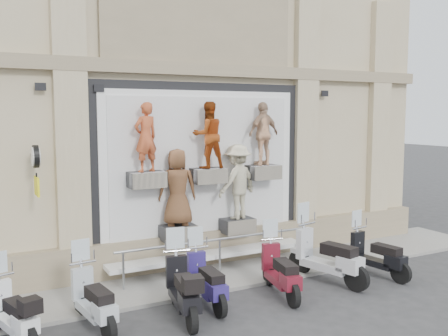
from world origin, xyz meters
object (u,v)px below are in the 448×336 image
at_px(scooter_f, 281,260).
at_px(scooter_c, 93,288).
at_px(guard_rail, 220,257).
at_px(scooter_e, 206,270).
at_px(clock_sign_bracket, 36,164).
at_px(scooter_g, 327,245).
at_px(scooter_d, 183,277).
at_px(scooter_b, 12,301).
at_px(scooter_h, 377,245).

bearing_deg(scooter_f, scooter_c, -170.88).
bearing_deg(guard_rail, scooter_e, -126.13).
relative_size(clock_sign_bracket, scooter_f, 0.55).
distance_m(guard_rail, scooter_g, 2.48).
bearing_deg(scooter_f, scooter_d, -165.44).
xyz_separation_m(scooter_b, scooter_d, (2.90, -0.41, 0.08)).
distance_m(guard_rail, scooter_f, 1.78).
bearing_deg(scooter_c, scooter_d, -17.98).
distance_m(scooter_d, scooter_g, 3.66).
relative_size(guard_rail, scooter_d, 2.60).
distance_m(scooter_d, scooter_h, 4.96).
height_order(scooter_b, scooter_e, scooter_e).
xyz_separation_m(clock_sign_bracket, scooter_f, (4.47, -2.13, -2.05)).
xyz_separation_m(clock_sign_bracket, scooter_g, (5.86, -1.94, -1.93)).
bearing_deg(scooter_b, scooter_c, -21.40).
xyz_separation_m(scooter_c, scooter_g, (5.23, -0.02, 0.12)).
bearing_deg(scooter_h, clock_sign_bracket, 154.57).
xyz_separation_m(scooter_d, scooter_f, (2.25, 0.09, -0.04)).
height_order(scooter_g, scooter_h, scooter_g).
height_order(scooter_d, scooter_f, scooter_d).
bearing_deg(clock_sign_bracket, guard_rail, -6.84).
xyz_separation_m(scooter_b, scooter_g, (6.54, -0.13, 0.16)).
bearing_deg(scooter_b, scooter_h, -18.95).
relative_size(clock_sign_bracket, scooter_d, 0.52).
relative_size(guard_rail, scooter_h, 2.78).
height_order(scooter_e, scooter_h, scooter_h).
height_order(scooter_e, scooter_g, scooter_g).
relative_size(scooter_e, scooter_h, 0.99).
xyz_separation_m(guard_rail, scooter_b, (-4.59, -1.35, 0.25)).
xyz_separation_m(clock_sign_bracket, scooter_h, (7.17, -2.13, -2.06)).
bearing_deg(scooter_b, guard_rail, -0.25).
distance_m(scooter_d, scooter_f, 2.26).
bearing_deg(clock_sign_bracket, scooter_e, -33.50).
relative_size(clock_sign_bracket, scooter_h, 0.56).
bearing_deg(scooter_g, guard_rail, 128.93).
xyz_separation_m(guard_rail, scooter_f, (0.57, -1.66, 0.29)).
bearing_deg(scooter_c, scooter_e, -6.47).
height_order(scooter_c, scooter_e, scooter_c).
xyz_separation_m(clock_sign_bracket, scooter_c, (0.63, -1.93, -2.06)).
xyz_separation_m(scooter_g, scooter_h, (1.31, -0.19, -0.13)).
height_order(guard_rail, clock_sign_bracket, clock_sign_bracket).
bearing_deg(scooter_g, scooter_b, 164.80).
bearing_deg(scooter_b, scooter_g, -17.74).
height_order(guard_rail, scooter_f, scooter_f).
xyz_separation_m(clock_sign_bracket, scooter_b, (-0.69, -1.82, -2.09)).
relative_size(scooter_d, scooter_e, 1.08).
height_order(guard_rail, scooter_c, scooter_c).
bearing_deg(scooter_b, scooter_e, -17.87).
bearing_deg(scooter_c, scooter_f, -10.37).
relative_size(scooter_b, scooter_g, 0.82).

